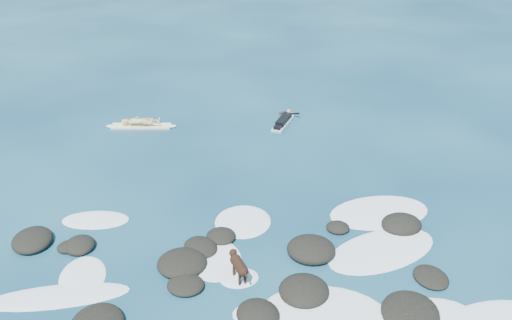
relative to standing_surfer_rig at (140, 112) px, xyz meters
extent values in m
plane|color=#0A2642|center=(3.63, -9.51, -0.68)|extent=(160.00, 160.00, 0.00)
ellipsoid|color=black|center=(-3.12, -8.02, -0.57)|extent=(1.24, 1.41, 0.46)
ellipsoid|color=black|center=(7.97, -11.55, -0.62)|extent=(1.07, 1.22, 0.26)
ellipsoid|color=black|center=(2.49, -8.71, -0.60)|extent=(1.01, 1.02, 0.32)
ellipsoid|color=black|center=(6.84, -12.78, -0.59)|extent=(2.04, 2.11, 0.38)
ellipsoid|color=black|center=(6.14, -8.84, -0.61)|extent=(0.94, 0.92, 0.29)
ellipsoid|color=black|center=(8.12, -9.07, -0.55)|extent=(1.35, 1.22, 0.52)
ellipsoid|color=black|center=(-1.69, -8.50, -0.58)|extent=(0.91, 0.97, 0.40)
ellipsoid|color=black|center=(3.03, -12.25, -0.57)|extent=(1.44, 1.49, 0.44)
ellipsoid|color=black|center=(4.38, -11.58, -0.55)|extent=(1.79, 1.79, 0.51)
ellipsoid|color=black|center=(5.01, -9.88, -0.55)|extent=(1.91, 1.89, 0.54)
ellipsoid|color=black|center=(1.26, -9.86, -0.58)|extent=(1.81, 1.80, 0.43)
ellipsoid|color=black|center=(6.98, -13.03, -0.61)|extent=(1.42, 1.41, 0.27)
ellipsoid|color=black|center=(1.31, -10.79, -0.61)|extent=(1.28, 1.23, 0.31)
ellipsoid|color=black|center=(1.83, -9.18, -0.60)|extent=(1.34, 1.43, 0.34)
ellipsoid|color=black|center=(-1.98, -8.49, -0.61)|extent=(0.89, 0.81, 0.29)
ellipsoid|color=white|center=(7.11, -10.10, -0.67)|extent=(4.04, 2.88, 0.12)
ellipsoid|color=white|center=(3.28, -7.93, -0.67)|extent=(2.33, 2.41, 0.12)
ellipsoid|color=white|center=(-2.06, -10.62, -0.67)|extent=(3.82, 1.00, 0.12)
ellipsoid|color=white|center=(4.73, -12.46, -0.67)|extent=(3.82, 3.11, 0.12)
ellipsoid|color=white|center=(-1.48, -9.90, -0.67)|extent=(1.30, 1.89, 0.12)
ellipsoid|color=white|center=(-1.36, -7.07, -0.67)|extent=(2.29, 1.40, 0.12)
ellipsoid|color=white|center=(7.76, -8.13, -0.67)|extent=(3.53, 2.27, 0.12)
ellipsoid|color=white|center=(2.22, -9.74, -0.67)|extent=(1.69, 2.13, 0.12)
ellipsoid|color=white|center=(8.83, -13.20, -0.67)|extent=(2.70, 1.37, 0.12)
ellipsoid|color=white|center=(2.78, -10.65, -0.67)|extent=(1.10, 0.90, 0.12)
cube|color=#F7F2C5|center=(0.00, 0.00, -0.64)|extent=(2.58, 0.93, 0.08)
ellipsoid|color=#F7F2C5|center=(1.25, -0.21, -0.64)|extent=(0.55, 0.37, 0.09)
ellipsoid|color=#F7F2C5|center=(-1.25, 0.21, -0.64)|extent=(0.55, 0.37, 0.09)
imported|color=tan|center=(0.00, 0.00, 0.23)|extent=(0.49, 0.66, 1.64)
cube|color=silver|center=(6.14, -0.64, -0.64)|extent=(1.40, 1.94, 0.07)
ellipsoid|color=silver|center=(6.65, 0.21, -0.64)|extent=(0.43, 0.50, 0.07)
cube|color=black|center=(6.14, -0.64, -0.50)|extent=(0.93, 1.23, 0.20)
sphere|color=tan|center=(6.50, -0.03, -0.39)|extent=(0.28, 0.28, 0.21)
cylinder|color=black|center=(6.35, 0.21, -0.51)|extent=(0.51, 0.15, 0.23)
cylinder|color=black|center=(6.79, -0.05, -0.51)|extent=(0.36, 0.45, 0.23)
cube|color=black|center=(5.79, -1.22, -0.54)|extent=(0.52, 0.58, 0.13)
cylinder|color=black|center=(2.78, -10.75, -0.16)|extent=(0.43, 0.67, 0.30)
sphere|color=black|center=(2.71, -10.48, -0.16)|extent=(0.38, 0.38, 0.31)
sphere|color=black|center=(2.84, -11.02, -0.16)|extent=(0.34, 0.34, 0.28)
sphere|color=black|center=(2.67, -10.31, -0.06)|extent=(0.27, 0.27, 0.22)
cone|color=black|center=(2.63, -10.18, -0.07)|extent=(0.15, 0.16, 0.12)
cone|color=black|center=(2.61, -10.33, 0.03)|extent=(0.12, 0.10, 0.11)
cone|color=black|center=(2.73, -10.30, 0.03)|extent=(0.12, 0.10, 0.11)
cylinder|color=black|center=(2.65, -10.56, -0.48)|extent=(0.09, 0.09, 0.40)
cylinder|color=black|center=(2.80, -10.53, -0.48)|extent=(0.09, 0.09, 0.40)
cylinder|color=black|center=(2.75, -10.97, -0.48)|extent=(0.09, 0.09, 0.40)
cylinder|color=black|center=(2.90, -10.94, -0.48)|extent=(0.09, 0.09, 0.40)
cylinder|color=black|center=(2.87, -11.15, -0.11)|extent=(0.12, 0.29, 0.17)
camera|label=1|loc=(1.20, -22.92, 9.52)|focal=40.00mm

